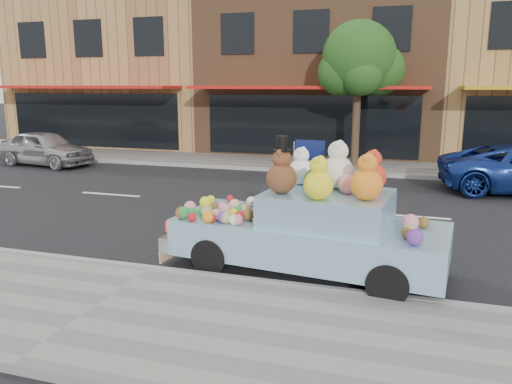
% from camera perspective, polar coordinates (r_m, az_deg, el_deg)
% --- Properties ---
extents(ground, '(120.00, 120.00, 0.00)m').
position_cam_1_polar(ground, '(12.76, -1.05, -1.44)').
color(ground, black).
rests_on(ground, ground).
extents(near_sidewalk, '(60.00, 3.00, 0.12)m').
position_cam_1_polar(near_sidewalk, '(7.18, -17.87, -12.66)').
color(near_sidewalk, gray).
rests_on(near_sidewalk, ground).
extents(far_sidewalk, '(60.00, 3.00, 0.12)m').
position_cam_1_polar(far_sidewalk, '(18.91, 5.11, 3.18)').
color(far_sidewalk, gray).
rests_on(far_sidewalk, ground).
extents(near_kerb, '(60.00, 0.12, 0.13)m').
position_cam_1_polar(near_kerb, '(8.34, -11.95, -8.73)').
color(near_kerb, gray).
rests_on(near_kerb, ground).
extents(far_kerb, '(60.00, 0.12, 0.13)m').
position_cam_1_polar(far_kerb, '(17.47, 4.08, 2.46)').
color(far_kerb, gray).
rests_on(far_kerb, ground).
extents(storefront_left, '(10.00, 9.80, 7.30)m').
position_cam_1_polar(storefront_left, '(27.51, -13.52, 13.19)').
color(storefront_left, '#AA7F47').
rests_on(storefront_left, ground).
extents(storefront_mid, '(10.00, 9.80, 7.30)m').
position_cam_1_polar(storefront_mid, '(24.07, 8.10, 13.59)').
color(storefront_mid, brown).
rests_on(storefront_mid, ground).
extents(street_tree, '(3.00, 2.70, 5.22)m').
position_cam_1_polar(street_tree, '(18.43, 11.73, 14.08)').
color(street_tree, '#38281C').
rests_on(street_tree, ground).
extents(car_silver, '(4.05, 2.10, 1.32)m').
position_cam_1_polar(car_silver, '(20.46, -23.00, 4.64)').
color(car_silver, '#A4A4A8').
rests_on(car_silver, ground).
extents(art_car, '(4.65, 2.22, 2.24)m').
position_cam_1_polar(art_car, '(8.09, 6.23, -3.76)').
color(art_car, black).
rests_on(art_car, ground).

